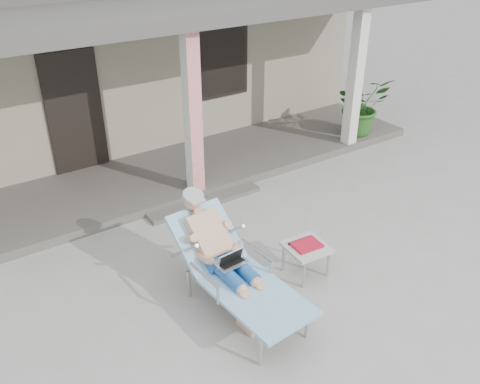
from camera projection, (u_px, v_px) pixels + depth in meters
ground at (274, 260)px, 7.00m from camera, size 60.00×60.00×0.00m
house at (94, 46)px, 10.91m from camera, size 10.40×5.40×3.30m
porch_deck at (173, 173)px, 9.14m from camera, size 10.00×2.00×0.15m
porch_overhang at (163, 17)px, 7.78m from camera, size 10.00×2.30×2.85m
porch_step at (206, 202)px, 8.33m from camera, size 2.00×0.30×0.07m
lounger at (228, 246)px, 5.87m from camera, size 0.90×2.10×1.34m
side_table at (306, 249)px, 6.57m from camera, size 0.56×0.56×0.47m
potted_palm at (361, 105)px, 10.34m from camera, size 1.25×1.15×1.19m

